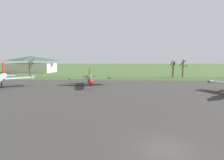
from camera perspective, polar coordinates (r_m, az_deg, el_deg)
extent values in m
plane|color=#425B2D|center=(14.60, 16.46, -20.40)|extent=(600.00, 600.00, 0.00)
cube|color=#383533|center=(30.03, 9.03, -6.16)|extent=(98.31, 54.96, 0.05)
cube|color=#3C4F26|center=(63.04, 5.77, 0.47)|extent=(158.31, 12.00, 0.06)
cylinder|color=black|center=(54.80, -31.04, 1.09)|extent=(1.40, 1.29, 1.13)
cube|color=silver|center=(48.75, -27.47, 0.60)|extent=(6.07, 6.12, 0.15)
cylinder|color=silver|center=(49.14, -23.81, 0.81)|extent=(1.65, 2.59, 0.60)
cube|color=red|center=(53.80, -31.31, 3.35)|extent=(0.85, 1.52, 2.79)
cube|color=silver|center=(53.52, -29.67, 1.19)|extent=(2.71, 2.34, 0.15)
cylinder|color=black|center=(50.77, -31.64, -1.07)|extent=(0.22, 0.22, 1.51)
cylinder|color=#4C6B47|center=(45.16, -7.05, 0.47)|extent=(3.53, 11.42, 1.31)
cone|color=#B21E1E|center=(38.60, -6.79, -0.53)|extent=(1.54, 2.02, 1.21)
cylinder|color=black|center=(51.09, -7.23, 1.15)|extent=(1.04, 0.89, 0.92)
ellipsoid|color=#19232D|center=(42.13, -6.95, 0.54)|extent=(0.90, 1.69, 0.85)
cube|color=#4C6B47|center=(46.56, -10.61, 0.46)|extent=(4.67, 2.86, 0.12)
cube|color=#4C6B47|center=(46.69, -3.59, 0.58)|extent=(4.96, 4.20, 0.12)
cylinder|color=#4C6B47|center=(47.06, -13.28, 0.47)|extent=(0.89, 2.16, 0.49)
cylinder|color=#4C6B47|center=(47.31, -0.97, 0.67)|extent=(0.89, 2.16, 0.49)
cube|color=#B21E1E|center=(50.13, -7.23, 2.75)|extent=(0.48, 1.65, 1.65)
cube|color=#4C6B47|center=(50.19, -8.40, 1.16)|extent=(1.78, 1.51, 0.12)
cube|color=#4C6B47|center=(50.24, -6.01, 1.20)|extent=(1.78, 1.51, 0.12)
cylinder|color=black|center=(42.82, -6.94, -1.56)|extent=(0.18, 0.18, 1.23)
cylinder|color=black|center=(47.79, -7.11, -0.74)|extent=(0.18, 0.18, 1.23)
cylinder|color=black|center=(37.79, -7.05, -3.13)|extent=(0.08, 0.08, 0.58)
cube|color=white|center=(37.72, -7.06, -2.47)|extent=(0.52, 0.29, 0.30)
cube|color=#565B60|center=(42.79, 31.78, -0.71)|extent=(4.07, 5.65, 0.13)
cylinder|color=#565B60|center=(44.14, 28.85, -0.35)|extent=(2.00, 1.97, 0.53)
cylinder|color=#42382D|center=(77.74, -24.61, 3.28)|extent=(0.43, 0.43, 6.11)
cylinder|color=#42382D|center=(77.96, -24.07, 4.49)|extent=(1.50, 1.48, 1.96)
cylinder|color=#42382D|center=(78.66, -24.26, 5.59)|extent=(2.45, 0.39, 1.65)
cylinder|color=#42382D|center=(78.49, -24.48, 4.49)|extent=(1.89, 0.55, 2.94)
cylinder|color=brown|center=(72.27, 18.82, 3.17)|extent=(0.59, 0.59, 5.72)
cylinder|color=brown|center=(72.85, 18.92, 4.54)|extent=(1.48, 0.78, 1.64)
cylinder|color=brown|center=(72.53, 18.44, 5.26)|extent=(1.26, 1.20, 2.08)
cylinder|color=brown|center=(72.50, 18.38, 5.30)|extent=(1.37, 1.46, 1.94)
cylinder|color=brown|center=(72.20, 19.31, 5.01)|extent=(0.60, 1.33, 1.85)
cylinder|color=brown|center=(72.65, 19.09, 4.96)|extent=(1.10, 1.08, 1.91)
cylinder|color=brown|center=(72.18, 21.59, 3.41)|extent=(0.46, 0.46, 6.61)
cylinder|color=brown|center=(73.27, 21.39, 4.94)|extent=(2.53, 0.30, 2.15)
cylinder|color=brown|center=(73.25, 21.98, 4.17)|extent=(1.96, 1.75, 1.49)
cylinder|color=brown|center=(70.89, 21.91, 4.30)|extent=(2.70, 0.36, 1.46)
cylinder|color=brown|center=(72.92, 21.83, 5.42)|extent=(1.59, 1.12, 1.13)
cube|color=beige|center=(103.49, -24.09, 3.54)|extent=(22.50, 13.21, 4.68)
pyramid|color=#38563D|center=(103.41, -24.22, 6.26)|extent=(23.63, 13.87, 2.57)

